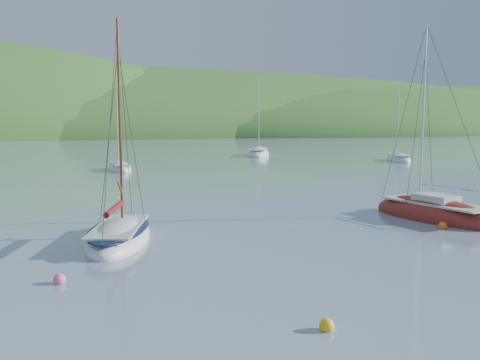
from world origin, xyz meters
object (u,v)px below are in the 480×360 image
object	(u,v)px
distant_sloop_a	(120,169)
distant_sloop_b	(258,154)
sloop_red	(433,215)
distant_sloop_d	(399,160)
daysailer_white	(119,237)

from	to	relation	value
distant_sloop_a	distant_sloop_b	xyz separation A→B (m)	(20.34, 15.27, 0.04)
sloop_red	distant_sloop_d	bearing A→B (deg)	44.99
daysailer_white	distant_sloop_b	bearing A→B (deg)	79.94
distant_sloop_d	sloop_red	bearing A→B (deg)	-102.31
sloop_red	distant_sloop_d	xyz separation A→B (m)	(20.33, 33.43, -0.04)
sloop_red	distant_sloop_b	xyz separation A→B (m)	(6.63, 46.95, -0.02)
sloop_red	distant_sloop_b	world-z (taller)	distant_sloop_b
daysailer_white	distant_sloop_b	size ratio (longest dim) A/B	0.86
sloop_red	daysailer_white	bearing A→B (deg)	167.62
distant_sloop_b	distant_sloop_d	xyz separation A→B (m)	(13.70, -13.52, -0.03)
daysailer_white	distant_sloop_d	bearing A→B (deg)	58.51
distant_sloop_a	distant_sloop_b	size ratio (longest dim) A/B	0.73
daysailer_white	distant_sloop_a	size ratio (longest dim) A/B	1.18
daysailer_white	sloop_red	xyz separation A→B (m)	(16.40, 0.38, -0.02)
daysailer_white	distant_sloop_a	bearing A→B (deg)	101.09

